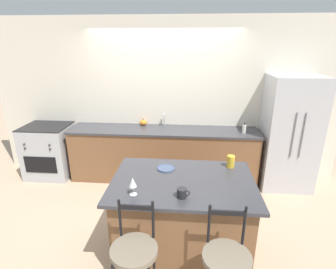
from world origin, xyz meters
TOP-DOWN VIEW (x-y plane):
  - ground_plane at (0.00, 0.00)m, footprint 18.00×18.00m
  - wall_back at (0.00, 0.67)m, footprint 6.00×0.07m
  - back_counter at (0.00, 0.36)m, footprint 3.17×0.65m
  - sink_faucet at (0.00, 0.55)m, footprint 0.02×0.13m
  - kitchen_island at (0.38, -1.36)m, footprint 1.50×1.03m
  - refrigerator at (2.03, 0.31)m, footprint 0.79×0.71m
  - oven_range at (-2.03, 0.31)m, footprint 0.77×0.69m
  - bar_stool_near at (0.01, -2.13)m, footprint 0.39×0.39m
  - bar_stool_far at (0.76, -2.14)m, footprint 0.39×0.39m
  - dinner_plate at (0.18, -1.11)m, footprint 0.21×0.21m
  - wine_glass at (-0.08, -1.67)m, footprint 0.07×0.07m
  - coffee_mug at (0.38, -1.68)m, footprint 0.12×0.09m
  - tumbler_cup at (0.92, -1.01)m, footprint 0.09×0.09m
  - pumpkin_decoration at (-0.37, 0.55)m, footprint 0.12×0.12m
  - soap_bottle at (1.31, 0.27)m, footprint 0.06×0.06m

SIDE VIEW (x-z plane):
  - ground_plane at x=0.00m, z-range 0.00..0.00m
  - back_counter at x=0.00m, z-range 0.00..0.91m
  - oven_range at x=-2.03m, z-range 0.00..0.93m
  - kitchen_island at x=0.38m, z-range 0.00..0.92m
  - bar_stool_near at x=0.01m, z-range 0.05..1.12m
  - bar_stool_far at x=0.76m, z-range 0.05..1.12m
  - refrigerator at x=2.03m, z-range 0.00..1.82m
  - dinner_plate at x=0.18m, z-range 0.92..0.94m
  - pumpkin_decoration at x=-0.37m, z-range 0.90..1.02m
  - coffee_mug at x=0.38m, z-range 0.92..1.01m
  - soap_bottle at x=1.31m, z-range 0.89..1.06m
  - tumbler_cup at x=0.92m, z-range 0.92..1.06m
  - sink_faucet at x=0.00m, z-range 0.94..1.16m
  - wine_glass at x=-0.08m, z-range 0.96..1.14m
  - wall_back at x=0.00m, z-range 0.00..2.70m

